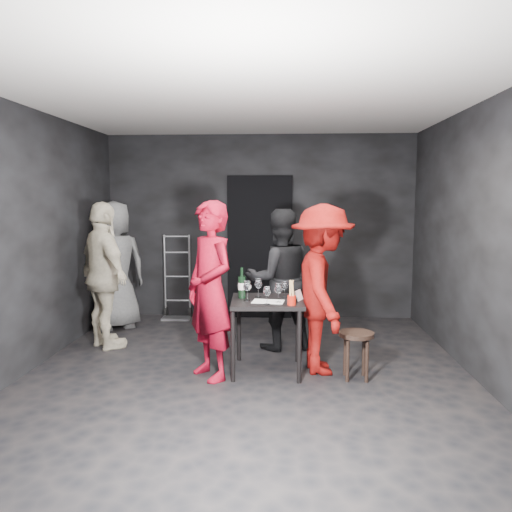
# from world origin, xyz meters

# --- Properties ---
(floor) EXTENTS (4.50, 5.00, 0.02)m
(floor) POSITION_xyz_m (0.00, 0.00, 0.00)
(floor) COLOR black
(floor) RESTS_ON ground
(ceiling) EXTENTS (4.50, 5.00, 0.02)m
(ceiling) POSITION_xyz_m (0.00, 0.00, 2.70)
(ceiling) COLOR silver
(ceiling) RESTS_ON ground
(wall_back) EXTENTS (4.50, 0.04, 2.70)m
(wall_back) POSITION_xyz_m (0.00, 2.50, 1.35)
(wall_back) COLOR black
(wall_back) RESTS_ON ground
(wall_front) EXTENTS (4.50, 0.04, 2.70)m
(wall_front) POSITION_xyz_m (0.00, -2.50, 1.35)
(wall_front) COLOR black
(wall_front) RESTS_ON ground
(wall_left) EXTENTS (0.04, 5.00, 2.70)m
(wall_left) POSITION_xyz_m (-2.25, 0.00, 1.35)
(wall_left) COLOR black
(wall_left) RESTS_ON ground
(wall_right) EXTENTS (0.04, 5.00, 2.70)m
(wall_right) POSITION_xyz_m (2.25, 0.00, 1.35)
(wall_right) COLOR black
(wall_right) RESTS_ON ground
(doorway) EXTENTS (0.95, 0.10, 2.10)m
(doorway) POSITION_xyz_m (0.00, 2.44, 1.05)
(doorway) COLOR black
(doorway) RESTS_ON ground
(wallbox_upper) EXTENTS (0.12, 0.06, 0.12)m
(wallbox_upper) POSITION_xyz_m (0.85, 2.45, 1.45)
(wallbox_upper) COLOR #B7B7B2
(wallbox_upper) RESTS_ON wall_back
(wallbox_lower) EXTENTS (0.10, 0.06, 0.14)m
(wallbox_lower) POSITION_xyz_m (1.05, 2.45, 1.40)
(wallbox_lower) COLOR #B7B7B2
(wallbox_lower) RESTS_ON wall_back
(hand_truck) EXTENTS (0.41, 0.35, 1.23)m
(hand_truck) POSITION_xyz_m (-1.22, 2.31, 0.22)
(hand_truck) COLOR #B2B2B7
(hand_truck) RESTS_ON floor
(tasting_table) EXTENTS (0.72, 0.72, 0.75)m
(tasting_table) POSITION_xyz_m (0.19, 0.09, 0.65)
(tasting_table) COLOR black
(tasting_table) RESTS_ON floor
(stool) EXTENTS (0.34, 0.34, 0.47)m
(stool) POSITION_xyz_m (1.07, -0.08, 0.37)
(stool) COLOR black
(stool) RESTS_ON floor
(server_red) EXTENTS (0.85, 0.89, 2.05)m
(server_red) POSITION_xyz_m (-0.36, -0.11, 1.03)
(server_red) COLOR maroon
(server_red) RESTS_ON floor
(woman_black) EXTENTS (0.98, 0.69, 1.82)m
(woman_black) POSITION_xyz_m (0.31, 0.91, 0.91)
(woman_black) COLOR black
(woman_black) RESTS_ON floor
(man_maroon) EXTENTS (0.71, 1.32, 1.97)m
(man_maroon) POSITION_xyz_m (0.75, 0.13, 0.99)
(man_maroon) COLOR #720A08
(man_maroon) RESTS_ON floor
(bystander_cream) EXTENTS (1.22, 1.24, 2.01)m
(bystander_cream) POSITION_xyz_m (-1.75, 0.80, 1.00)
(bystander_cream) COLOR beige
(bystander_cream) RESTS_ON floor
(bystander_grey) EXTENTS (1.11, 1.02, 2.02)m
(bystander_grey) POSITION_xyz_m (-1.93, 1.67, 1.01)
(bystander_grey) COLOR #5A5A5A
(bystander_grey) RESTS_ON floor
(tasting_mat) EXTENTS (0.33, 0.24, 0.00)m
(tasting_mat) POSITION_xyz_m (0.21, -0.01, 0.75)
(tasting_mat) COLOR white
(tasting_mat) RESTS_ON tasting_table
(wine_glass_a) EXTENTS (0.11, 0.11, 0.22)m
(wine_glass_a) POSITION_xyz_m (-0.01, 0.04, 0.86)
(wine_glass_a) COLOR white
(wine_glass_a) RESTS_ON tasting_table
(wine_glass_b) EXTENTS (0.07, 0.07, 0.19)m
(wine_glass_b) POSITION_xyz_m (-0.09, 0.20, 0.85)
(wine_glass_b) COLOR white
(wine_glass_b) RESTS_ON tasting_table
(wine_glass_c) EXTENTS (0.10, 0.10, 0.22)m
(wine_glass_c) POSITION_xyz_m (0.10, 0.20, 0.86)
(wine_glass_c) COLOR white
(wine_glass_c) RESTS_ON tasting_table
(wine_glass_d) EXTENTS (0.09, 0.09, 0.20)m
(wine_glass_d) POSITION_xyz_m (0.20, -0.14, 0.85)
(wine_glass_d) COLOR white
(wine_glass_d) RESTS_ON tasting_table
(wine_glass_e) EXTENTS (0.10, 0.10, 0.21)m
(wine_glass_e) POSITION_xyz_m (0.31, -0.04, 0.85)
(wine_glass_e) COLOR white
(wine_glass_e) RESTS_ON tasting_table
(wine_glass_f) EXTENTS (0.07, 0.07, 0.19)m
(wine_glass_f) POSITION_xyz_m (0.36, 0.20, 0.84)
(wine_glass_f) COLOR white
(wine_glass_f) RESTS_ON tasting_table
(wine_bottle) EXTENTS (0.08, 0.08, 0.32)m
(wine_bottle) POSITION_xyz_m (-0.07, 0.16, 0.87)
(wine_bottle) COLOR black
(wine_bottle) RESTS_ON tasting_table
(breadstick_cup) EXTENTS (0.08, 0.08, 0.26)m
(breadstick_cup) POSITION_xyz_m (0.44, -0.15, 0.87)
(breadstick_cup) COLOR #AC170B
(breadstick_cup) RESTS_ON tasting_table
(reserved_card) EXTENTS (0.13, 0.16, 0.11)m
(reserved_card) POSITION_xyz_m (0.48, 0.06, 0.80)
(reserved_card) COLOR white
(reserved_card) RESTS_ON tasting_table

